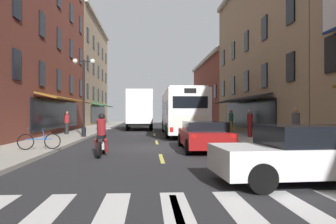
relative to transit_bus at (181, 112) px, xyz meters
The scene contains 17 objects.
ground_plane 9.33m from the transit_bus, 102.75° to the right, with size 34.80×80.00×0.10m, color #28282B.
lane_centre_dashes 9.56m from the transit_bus, 102.41° to the right, with size 0.14×73.90×0.01m.
crosswalk_near 19.12m from the transit_bus, 96.09° to the right, with size 7.10×2.80×0.01m.
sidewalk_left 12.05m from the transit_bus, 131.57° to the right, with size 3.00×80.00×0.14m, color #A39E93.
sidewalk_right 9.88m from the transit_bus, 66.52° to the right, with size 3.00×80.00×0.14m, color #A39E93.
transit_bus is the anchor object (origin of this frame).
box_truck 8.36m from the transit_bus, 113.52° to the left, with size 2.57×7.02×3.82m.
sedan_near 18.46m from the transit_bus, 99.98° to the left, with size 1.99×4.53×1.42m.
sedan_mid 16.86m from the transit_bus, 85.35° to the right, with size 4.58×2.23×1.37m.
sedan_far 9.94m from the transit_bus, 90.09° to the right, with size 2.03×4.79×1.29m.
motorcycle_rider 12.38m from the transit_bus, 110.49° to the right, with size 0.62×2.07×1.66m.
bicycle_near 12.67m from the transit_bus, 124.04° to the right, with size 1.68×0.56×0.91m.
pedestrian_near 8.41m from the transit_bus, behind, with size 0.36×0.51×1.65m.
pedestrian_mid 5.75m from the transit_bus, 45.99° to the right, with size 0.36×0.36×1.72m.
pedestrian_far 11.06m from the transit_bus, 68.31° to the right, with size 0.36×0.36×1.79m.
pedestrian_rear 4.46m from the transit_bus, 18.32° to the left, with size 0.36×0.36×1.77m.
street_lamp_twin 7.48m from the transit_bus, 154.22° to the right, with size 1.42×0.32×5.02m.
Camera 1 is at (-0.49, -15.34, 1.67)m, focal length 34.53 mm.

